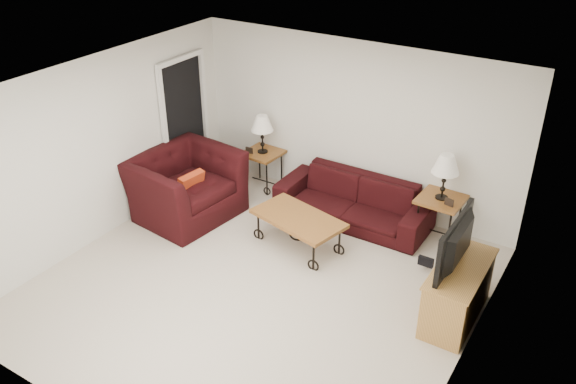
% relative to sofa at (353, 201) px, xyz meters
% --- Properties ---
extents(ground, '(5.00, 5.00, 0.00)m').
position_rel_sofa_xyz_m(ground, '(-0.28, -2.02, -0.32)').
color(ground, beige).
rests_on(ground, ground).
extents(wall_back, '(5.00, 0.02, 2.50)m').
position_rel_sofa_xyz_m(wall_back, '(-0.28, 0.48, 0.93)').
color(wall_back, silver).
rests_on(wall_back, ground).
extents(wall_front, '(5.00, 0.02, 2.50)m').
position_rel_sofa_xyz_m(wall_front, '(-0.28, -4.52, 0.93)').
color(wall_front, silver).
rests_on(wall_front, ground).
extents(wall_left, '(0.02, 5.00, 2.50)m').
position_rel_sofa_xyz_m(wall_left, '(-2.78, -2.02, 0.93)').
color(wall_left, silver).
rests_on(wall_left, ground).
extents(wall_right, '(0.02, 5.00, 2.50)m').
position_rel_sofa_xyz_m(wall_right, '(2.22, -2.02, 0.93)').
color(wall_right, silver).
rests_on(wall_right, ground).
extents(ceiling, '(5.00, 5.00, 0.00)m').
position_rel_sofa_xyz_m(ceiling, '(-0.28, -2.02, 2.18)').
color(ceiling, white).
rests_on(ceiling, wall_back).
extents(doorway, '(0.08, 0.94, 2.04)m').
position_rel_sofa_xyz_m(doorway, '(-2.75, -0.37, 0.70)').
color(doorway, black).
rests_on(doorway, ground).
extents(sofa, '(2.22, 0.87, 0.65)m').
position_rel_sofa_xyz_m(sofa, '(0.00, 0.00, 0.00)').
color(sofa, black).
rests_on(sofa, ground).
extents(side_table_left, '(0.59, 0.59, 0.61)m').
position_rel_sofa_xyz_m(side_table_left, '(-1.68, 0.18, -0.02)').
color(side_table_left, '#955825').
rests_on(side_table_left, ground).
extents(side_table_right, '(0.61, 0.61, 0.64)m').
position_rel_sofa_xyz_m(side_table_right, '(1.21, 0.18, -0.00)').
color(side_table_right, '#955825').
rests_on(side_table_right, ground).
extents(lamp_left, '(0.36, 0.36, 0.61)m').
position_rel_sofa_xyz_m(lamp_left, '(-1.68, 0.18, 0.59)').
color(lamp_left, black).
rests_on(lamp_left, side_table_left).
extents(lamp_right, '(0.38, 0.38, 0.64)m').
position_rel_sofa_xyz_m(lamp_right, '(1.21, 0.18, 0.63)').
color(lamp_right, black).
rests_on(lamp_right, side_table_right).
extents(photo_frame_left, '(0.12, 0.03, 0.10)m').
position_rel_sofa_xyz_m(photo_frame_left, '(-1.83, 0.03, 0.33)').
color(photo_frame_left, black).
rests_on(photo_frame_left, side_table_left).
extents(photo_frame_right, '(0.13, 0.05, 0.11)m').
position_rel_sofa_xyz_m(photo_frame_right, '(1.36, 0.03, 0.37)').
color(photo_frame_right, black).
rests_on(photo_frame_right, side_table_right).
extents(coffee_table, '(1.35, 0.92, 0.46)m').
position_rel_sofa_xyz_m(coffee_table, '(-0.32, -1.00, -0.09)').
color(coffee_table, '#955825').
rests_on(coffee_table, ground).
extents(armchair, '(1.42, 1.58, 0.94)m').
position_rel_sofa_xyz_m(armchair, '(-2.16, -1.13, 0.14)').
color(armchair, black).
rests_on(armchair, ground).
extents(throw_pillow, '(0.16, 0.43, 0.42)m').
position_rel_sofa_xyz_m(throw_pillow, '(-2.01, -1.18, 0.20)').
color(throw_pillow, '#AF3816').
rests_on(throw_pillow, armchair).
extents(tv_stand, '(0.48, 1.15, 0.69)m').
position_rel_sofa_xyz_m(tv_stand, '(1.95, -1.30, 0.02)').
color(tv_stand, tan).
rests_on(tv_stand, ground).
extents(television, '(0.14, 1.03, 0.59)m').
position_rel_sofa_xyz_m(television, '(1.93, -1.30, 0.66)').
color(television, black).
rests_on(television, tv_stand).
extents(backpack, '(0.31, 0.24, 0.39)m').
position_rel_sofa_xyz_m(backpack, '(1.36, -0.55, -0.13)').
color(backpack, black).
rests_on(backpack, ground).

